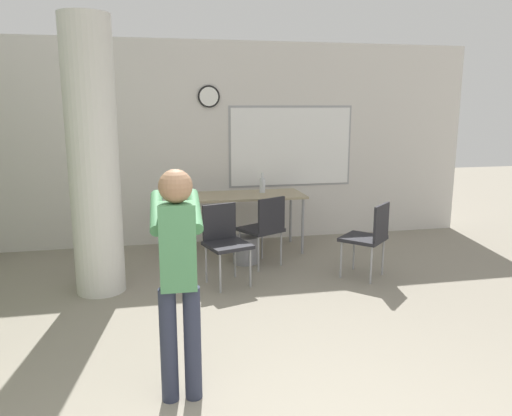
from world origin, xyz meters
The scene contains 9 objects.
wall_back centered at (0.03, 5.06, 1.40)m, with size 8.00×0.15×2.80m.
support_pillar centered at (-1.24, 3.29, 1.40)m, with size 0.50×0.50×2.80m.
folding_table centered at (0.47, 4.43, 0.72)m, with size 1.69×0.70×0.77m.
bottle_on_table centered at (0.79, 4.53, 0.88)m, with size 0.08×0.08×0.27m.
waste_bin centered at (0.44, 3.90, 0.17)m, with size 0.31×0.31×0.34m.
chair_mid_room centered at (1.71, 3.08, 0.51)m, with size 0.62×0.62×0.87m.
chair_table_right centered at (0.64, 3.72, 0.51)m, with size 0.59×0.59×0.87m.
chair_table_front centered at (0.09, 3.25, 0.51)m, with size 0.55×0.55×0.87m.
person_playing_front centered at (-0.52, 1.12, 0.92)m, with size 0.35×0.62×1.56m.
Camera 1 is at (-0.66, -1.97, 1.94)m, focal length 35.00 mm.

